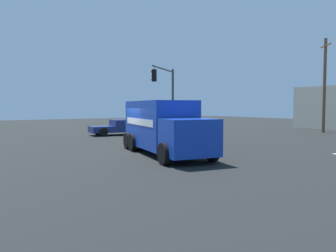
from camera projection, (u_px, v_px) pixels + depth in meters
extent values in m
plane|color=black|center=(138.00, 151.00, 19.18)|extent=(100.00, 100.00, 0.00)
cube|color=#1438AD|center=(159.00, 124.00, 18.37)|extent=(5.79, 3.33, 2.57)
cube|color=#1438AD|center=(189.00, 137.00, 14.88)|extent=(2.30, 2.70, 1.70)
cube|color=black|center=(198.00, 131.00, 14.07)|extent=(0.44, 2.00, 0.88)
cube|color=#B2B2B7|center=(144.00, 144.00, 20.88)|extent=(0.61, 2.30, 0.21)
cube|color=white|center=(179.00, 121.00, 18.83)|extent=(4.51, 0.83, 0.36)
cube|color=white|center=(139.00, 122.00, 17.90)|extent=(4.51, 0.83, 0.36)
cylinder|color=black|center=(212.00, 151.00, 15.45)|extent=(1.03, 0.45, 1.00)
cylinder|color=black|center=(164.00, 154.00, 14.49)|extent=(1.03, 0.45, 1.00)
cylinder|color=black|center=(171.00, 141.00, 19.96)|extent=(1.03, 0.45, 1.00)
cylinder|color=black|center=(132.00, 143.00, 19.00)|extent=(1.03, 0.45, 1.00)
cylinder|color=black|center=(165.00, 139.00, 20.93)|extent=(1.03, 0.45, 1.00)
cylinder|color=black|center=(128.00, 141.00, 19.97)|extent=(1.03, 0.45, 1.00)
cylinder|color=#38383D|center=(173.00, 102.00, 30.03)|extent=(0.20, 0.20, 6.02)
cylinder|color=#38383D|center=(164.00, 69.00, 27.54)|extent=(3.10, 3.98, 0.12)
cylinder|color=#38383D|center=(154.00, 68.00, 25.56)|extent=(0.03, 0.03, 0.25)
cube|color=black|center=(154.00, 75.00, 25.60)|extent=(0.42, 0.42, 0.95)
sphere|color=red|center=(152.00, 71.00, 25.64)|extent=(0.20, 0.20, 0.20)
sphere|color=#EFA314|center=(152.00, 75.00, 25.66)|extent=(0.20, 0.20, 0.20)
sphere|color=#19CC4C|center=(152.00, 79.00, 25.67)|extent=(0.20, 0.20, 0.20)
cube|color=navy|center=(137.00, 128.00, 30.71)|extent=(2.08, 1.68, 0.50)
cube|color=navy|center=(121.00, 126.00, 29.96)|extent=(2.10, 1.88, 1.10)
cube|color=black|center=(121.00, 123.00, 29.94)|extent=(1.92, 1.59, 0.48)
cube|color=navy|center=(102.00, 129.00, 29.12)|extent=(2.13, 2.18, 0.55)
cylinder|color=black|center=(132.00, 129.00, 31.55)|extent=(0.31, 0.78, 0.76)
cylinder|color=black|center=(140.00, 131.00, 29.77)|extent=(0.31, 0.78, 0.76)
cylinder|color=black|center=(97.00, 131.00, 29.97)|extent=(0.31, 0.78, 0.76)
cylinder|color=black|center=(104.00, 132.00, 28.19)|extent=(0.31, 0.78, 0.76)
cylinder|color=brown|center=(324.00, 86.00, 32.06)|extent=(0.30, 0.30, 9.24)
cube|color=brown|center=(326.00, 46.00, 31.82)|extent=(1.85, 1.39, 0.12)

